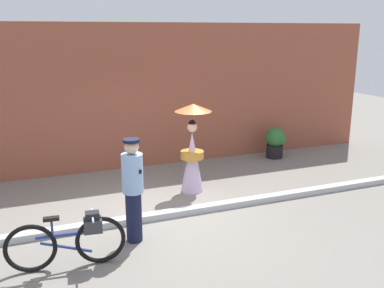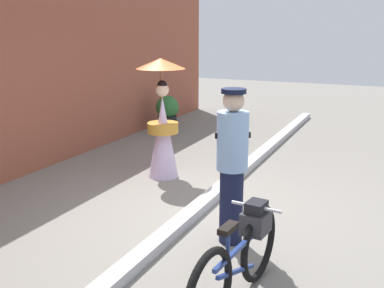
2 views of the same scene
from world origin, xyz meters
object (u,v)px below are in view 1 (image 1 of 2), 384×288
object	(u,v)px
person_officer	(133,188)
potted_plant_by_door	(275,142)
person_with_parasol	(192,149)
bicycle_near_officer	(71,240)

from	to	relation	value
person_officer	potted_plant_by_door	size ratio (longest dim) A/B	2.08
potted_plant_by_door	person_with_parasol	bearing A→B (deg)	-153.45
person_with_parasol	bicycle_near_officer	bearing A→B (deg)	-140.90
bicycle_near_officer	person_with_parasol	bearing A→B (deg)	39.10
bicycle_near_officer	potted_plant_by_door	bearing A→B (deg)	33.03
person_with_parasol	potted_plant_by_door	bearing A→B (deg)	26.55
person_officer	potted_plant_by_door	bearing A→B (deg)	34.83
bicycle_near_officer	person_with_parasol	xyz separation A→B (m)	(2.77, 2.25, 0.50)
bicycle_near_officer	person_with_parasol	size ratio (longest dim) A/B	0.91
bicycle_near_officer	person_officer	distance (m)	1.25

